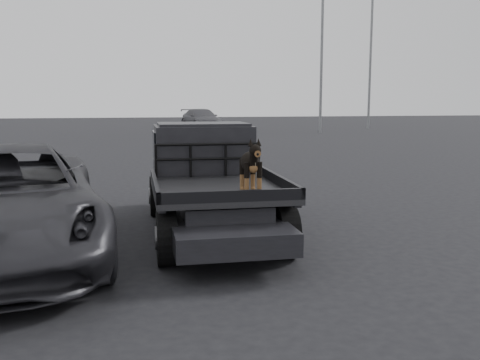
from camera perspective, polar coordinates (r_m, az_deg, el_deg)
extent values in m
plane|color=black|center=(6.99, 1.35, -9.95)|extent=(120.00, 120.00, 0.00)
imported|color=#2C2C30|center=(8.21, -23.94, -2.22)|extent=(3.50, 6.03, 1.58)
imported|color=#504F55|center=(39.89, -4.12, 6.50)|extent=(3.00, 5.46, 1.50)
cylinder|color=slate|center=(36.18, 8.75, 15.04)|extent=(0.18, 0.18, 12.64)
cylinder|color=slate|center=(42.44, 13.85, 15.19)|extent=(0.18, 0.18, 14.50)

